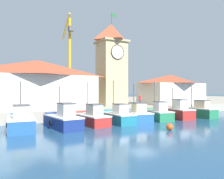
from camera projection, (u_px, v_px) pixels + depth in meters
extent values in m
plane|color=navy|center=(143.00, 126.00, 20.66)|extent=(300.00, 300.00, 0.00)
cube|color=#A89E89|center=(65.00, 104.00, 44.14)|extent=(120.00, 40.00, 1.21)
cube|color=#2356A8|center=(21.00, 124.00, 18.46)|extent=(2.31, 4.86, 1.03)
cube|color=#2356A8|center=(20.00, 114.00, 20.40)|extent=(1.75, 0.71, 0.24)
cube|color=silver|center=(21.00, 118.00, 18.46)|extent=(2.37, 4.92, 0.12)
cube|color=beige|center=(21.00, 112.00, 17.71)|extent=(1.29, 1.50, 1.00)
cube|color=#4C4C51|center=(21.00, 105.00, 17.71)|extent=(1.38, 1.58, 0.08)
cylinder|color=#4C4742|center=(21.00, 99.00, 19.01)|extent=(0.10, 0.10, 3.05)
torus|color=black|center=(7.00, 125.00, 18.23)|extent=(0.15, 0.53, 0.52)
cube|color=navy|center=(62.00, 123.00, 19.48)|extent=(2.48, 5.09, 1.02)
cube|color=navy|center=(54.00, 113.00, 21.26)|extent=(1.64, 0.80, 0.24)
cube|color=silver|center=(62.00, 116.00, 19.48)|extent=(2.55, 5.15, 0.12)
cube|color=beige|center=(66.00, 110.00, 18.79)|extent=(1.30, 1.60, 1.10)
cube|color=#4C4C51|center=(66.00, 103.00, 18.79)|extent=(1.39, 1.69, 0.08)
cylinder|color=#4C4742|center=(60.00, 101.00, 19.98)|extent=(0.10, 0.10, 2.65)
torus|color=black|center=(50.00, 123.00, 19.09)|extent=(0.19, 0.53, 0.52)
cube|color=#AD2823|center=(90.00, 120.00, 21.52)|extent=(2.38, 5.13, 0.91)
cube|color=#AD2823|center=(80.00, 112.00, 23.36)|extent=(1.61, 0.77, 0.24)
cube|color=silver|center=(90.00, 115.00, 21.52)|extent=(2.45, 5.20, 0.12)
cube|color=#B2ADA3|center=(94.00, 110.00, 20.80)|extent=(1.26, 1.60, 0.99)
cube|color=#4C4C51|center=(94.00, 104.00, 20.81)|extent=(1.35, 1.69, 0.08)
cylinder|color=#4C4742|center=(87.00, 98.00, 22.04)|extent=(0.10, 0.10, 3.20)
torus|color=black|center=(80.00, 120.00, 21.16)|extent=(0.18, 0.53, 0.52)
cube|color=#196B7F|center=(116.00, 118.00, 22.60)|extent=(1.92, 4.83, 0.95)
cube|color=#196B7F|center=(106.00, 111.00, 24.46)|extent=(1.53, 0.65, 0.24)
cube|color=silver|center=(116.00, 113.00, 22.60)|extent=(1.98, 4.89, 0.12)
cube|color=silver|center=(120.00, 109.00, 21.88)|extent=(1.11, 1.47, 0.91)
cube|color=#4C4C51|center=(120.00, 104.00, 21.88)|extent=(1.19, 1.55, 0.08)
cylinder|color=#4C4742|center=(113.00, 96.00, 23.13)|extent=(0.10, 0.10, 3.38)
torus|color=black|center=(107.00, 119.00, 22.33)|extent=(0.14, 0.52, 0.52)
cube|color=#2356A8|center=(136.00, 117.00, 24.01)|extent=(2.64, 4.82, 0.95)
cube|color=#2356A8|center=(129.00, 110.00, 25.94)|extent=(1.72, 0.86, 0.24)
cube|color=silver|center=(136.00, 112.00, 24.01)|extent=(2.71, 4.89, 0.12)
cube|color=beige|center=(139.00, 108.00, 23.26)|extent=(1.37, 1.54, 0.93)
cube|color=#4C4C51|center=(139.00, 103.00, 23.26)|extent=(1.46, 1.63, 0.08)
cylinder|color=#4C4742|center=(134.00, 98.00, 24.56)|extent=(0.10, 0.10, 3.01)
torus|color=black|center=(126.00, 117.00, 23.89)|extent=(0.20, 0.53, 0.52)
cube|color=#237A4C|center=(157.00, 115.00, 25.19)|extent=(2.55, 4.73, 0.97)
cube|color=#237A4C|center=(149.00, 109.00, 27.09)|extent=(1.61, 0.86, 0.24)
cube|color=silver|center=(157.00, 111.00, 25.19)|extent=(2.62, 4.80, 0.12)
cube|color=beige|center=(160.00, 106.00, 24.45)|extent=(1.30, 1.51, 0.99)
cube|color=#4C4C51|center=(160.00, 102.00, 24.45)|extent=(1.39, 1.60, 0.08)
cylinder|color=#4C4742|center=(154.00, 96.00, 25.73)|extent=(0.10, 0.10, 3.34)
torus|color=black|center=(148.00, 116.00, 25.10)|extent=(0.21, 0.53, 0.52)
cube|color=#AD2823|center=(176.00, 113.00, 26.79)|extent=(2.55, 5.39, 1.10)
cube|color=#AD2823|center=(165.00, 107.00, 29.00)|extent=(1.59, 0.82, 0.24)
cube|color=silver|center=(176.00, 109.00, 26.79)|extent=(2.62, 5.46, 0.12)
cube|color=silver|center=(180.00, 104.00, 25.94)|extent=(1.29, 1.70, 1.03)
cube|color=#4C4C51|center=(180.00, 100.00, 25.94)|extent=(1.38, 1.79, 0.08)
cylinder|color=#4C4742|center=(172.00, 98.00, 27.41)|extent=(0.10, 0.10, 2.52)
torus|color=black|center=(168.00, 113.00, 26.72)|extent=(0.20, 0.53, 0.52)
cube|color=#237A4C|center=(196.00, 113.00, 27.88)|extent=(2.29, 5.17, 1.08)
cube|color=#237A4C|center=(181.00, 106.00, 29.78)|extent=(1.62, 0.74, 0.24)
cube|color=silver|center=(196.00, 108.00, 27.88)|extent=(2.36, 5.24, 0.12)
cube|color=beige|center=(202.00, 104.00, 27.15)|extent=(1.24, 1.60, 0.90)
cube|color=#4C4C51|center=(202.00, 100.00, 27.15)|extent=(1.33, 1.69, 0.08)
cylinder|color=#4C4742|center=(192.00, 97.00, 28.42)|extent=(0.10, 0.10, 2.75)
torus|color=black|center=(189.00, 113.00, 27.55)|extent=(0.17, 0.53, 0.52)
cube|color=tan|center=(111.00, 74.00, 31.60)|extent=(3.50, 3.50, 9.02)
cube|color=tan|center=(111.00, 42.00, 31.62)|extent=(4.00, 4.00, 0.30)
pyramid|color=#B25133|center=(111.00, 33.00, 31.62)|extent=(4.00, 4.00, 2.48)
cylinder|color=white|center=(118.00, 52.00, 30.01)|extent=(1.93, 0.12, 1.93)
torus|color=#332D23|center=(118.00, 52.00, 29.97)|extent=(2.05, 0.12, 2.05)
cylinder|color=#3F3F3F|center=(111.00, 19.00, 31.63)|extent=(0.08, 0.08, 1.60)
cube|color=#1E662D|center=(114.00, 15.00, 31.80)|extent=(0.70, 0.04, 0.44)
cube|color=silver|center=(38.00, 92.00, 25.56)|extent=(12.92, 6.10, 3.89)
pyramid|color=#A3472D|center=(38.00, 68.00, 25.57)|extent=(13.32, 6.50, 1.84)
cube|color=silver|center=(171.00, 94.00, 35.62)|extent=(9.52, 5.92, 3.31)
pyramid|color=#A3472D|center=(171.00, 79.00, 35.63)|extent=(9.92, 6.32, 1.42)
cube|color=#976E11|center=(70.00, 98.00, 45.73)|extent=(2.00, 2.00, 1.20)
cylinder|color=gold|center=(70.00, 57.00, 45.77)|extent=(0.56, 0.56, 16.16)
cylinder|color=gold|center=(66.00, 27.00, 49.82)|extent=(1.25, 8.79, 3.80)
cube|color=#4C4C4C|center=(71.00, 29.00, 44.59)|extent=(1.00, 1.00, 1.00)
sphere|color=#E54C19|center=(170.00, 127.00, 18.44)|extent=(0.60, 0.60, 0.60)
cylinder|color=#33333D|center=(140.00, 103.00, 29.39)|extent=(0.22, 0.22, 0.85)
cube|color=red|center=(140.00, 98.00, 29.39)|extent=(0.34, 0.22, 0.56)
sphere|color=#9E7051|center=(140.00, 95.00, 29.39)|extent=(0.20, 0.20, 0.20)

